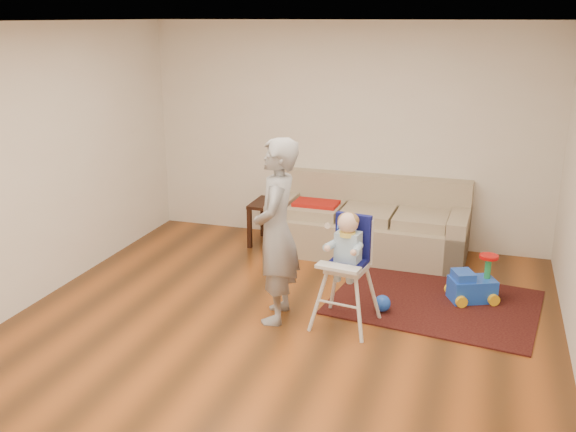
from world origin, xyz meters
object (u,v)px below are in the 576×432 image
(side_table, at_px, (274,223))
(adult, at_px, (276,232))
(high_chair, at_px, (347,272))
(toy_ball, at_px, (382,303))
(ride_on_toy, at_px, (473,278))
(sofa, at_px, (368,218))

(side_table, relative_size, adult, 0.31)
(high_chair, bearing_deg, adult, -167.47)
(side_table, bearing_deg, high_chair, -54.79)
(high_chair, bearing_deg, toy_ball, 60.14)
(toy_ball, distance_m, adult, 1.28)
(ride_on_toy, height_order, adult, adult)
(sofa, xyz_separation_m, side_table, (-1.18, -0.00, -0.18))
(toy_ball, xyz_separation_m, adult, (-0.93, -0.41, 0.77))
(toy_ball, relative_size, adult, 0.09)
(side_table, distance_m, high_chair, 2.36)
(side_table, bearing_deg, toy_ball, -43.60)
(sofa, height_order, toy_ball, sofa)
(adult, bearing_deg, side_table, -169.04)
(sofa, height_order, ride_on_toy, sofa)
(side_table, xyz_separation_m, ride_on_toy, (2.44, -1.02, -0.02))
(side_table, bearing_deg, sofa, 0.18)
(side_table, distance_m, toy_ball, 2.26)
(ride_on_toy, relative_size, adult, 0.28)
(side_table, bearing_deg, adult, -70.44)
(toy_ball, height_order, high_chair, high_chair)
(sofa, bearing_deg, adult, -102.39)
(sofa, distance_m, high_chair, 1.93)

